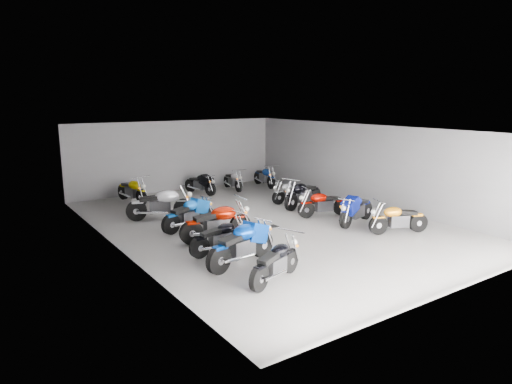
# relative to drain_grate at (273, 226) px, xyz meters

# --- Properties ---
(ground) EXTENTS (14.00, 14.00, 0.00)m
(ground) POSITION_rel_drain_grate_xyz_m (0.00, 0.50, -0.01)
(ground) COLOR gray
(ground) RESTS_ON ground
(wall_back) EXTENTS (10.00, 0.10, 3.20)m
(wall_back) POSITION_rel_drain_grate_xyz_m (0.00, 7.50, 1.59)
(wall_back) COLOR slate
(wall_back) RESTS_ON ground
(wall_left) EXTENTS (0.10, 14.00, 3.20)m
(wall_left) POSITION_rel_drain_grate_xyz_m (-5.00, 0.50, 1.59)
(wall_left) COLOR slate
(wall_left) RESTS_ON ground
(wall_right) EXTENTS (0.10, 14.00, 3.20)m
(wall_right) POSITION_rel_drain_grate_xyz_m (5.00, 0.50, 1.59)
(wall_right) COLOR slate
(wall_right) RESTS_ON ground
(ceiling) EXTENTS (10.00, 14.00, 0.04)m
(ceiling) POSITION_rel_drain_grate_xyz_m (0.00, 0.50, 3.21)
(ceiling) COLOR black
(ceiling) RESTS_ON wall_back
(drain_grate) EXTENTS (0.32, 0.32, 0.01)m
(drain_grate) POSITION_rel_drain_grate_xyz_m (0.00, 0.00, 0.00)
(drain_grate) COLOR black
(drain_grate) RESTS_ON ground
(motorcycle_left_a) EXTENTS (1.87, 0.83, 0.86)m
(motorcycle_left_a) POSITION_rel_drain_grate_xyz_m (-2.69, -3.79, 0.46)
(motorcycle_left_a) COLOR black
(motorcycle_left_a) RESTS_ON ground
(motorcycle_left_b) EXTENTS (2.28, 0.71, 1.02)m
(motorcycle_left_b) POSITION_rel_drain_grate_xyz_m (-2.77, -2.46, 0.55)
(motorcycle_left_b) COLOR black
(motorcycle_left_b) RESTS_ON ground
(motorcycle_left_c) EXTENTS (1.91, 0.41, 0.84)m
(motorcycle_left_c) POSITION_rel_drain_grate_xyz_m (-2.76, -1.33, 0.45)
(motorcycle_left_c) COLOR black
(motorcycle_left_c) RESTS_ON ground
(motorcycle_left_d) EXTENTS (2.29, 0.51, 1.01)m
(motorcycle_left_d) POSITION_rel_drain_grate_xyz_m (-2.28, -0.29, 0.54)
(motorcycle_left_d) COLOR black
(motorcycle_left_d) RESTS_ON ground
(motorcycle_left_e) EXTENTS (2.08, 0.66, 0.93)m
(motorcycle_left_e) POSITION_rel_drain_grate_xyz_m (-2.44, 1.26, 0.50)
(motorcycle_left_e) COLOR black
(motorcycle_left_e) RESTS_ON ground
(motorcycle_left_f) EXTENTS (2.22, 1.05, 1.03)m
(motorcycle_left_f) POSITION_rel_drain_grate_xyz_m (-2.73, 2.92, 0.56)
(motorcycle_left_f) COLOR black
(motorcycle_left_f) RESTS_ON ground
(motorcycle_right_b) EXTENTS (1.89, 0.88, 0.87)m
(motorcycle_right_b) POSITION_rel_drain_grate_xyz_m (2.80, -2.85, 0.47)
(motorcycle_right_b) COLOR black
(motorcycle_right_b) RESTS_ON ground
(motorcycle_right_c) EXTENTS (2.10, 0.77, 0.95)m
(motorcycle_right_c) POSITION_rel_drain_grate_xyz_m (2.52, -1.33, 0.51)
(motorcycle_right_c) COLOR black
(motorcycle_right_c) RESTS_ON ground
(motorcycle_right_d) EXTENTS (1.94, 0.74, 0.88)m
(motorcycle_right_d) POSITION_rel_drain_grate_xyz_m (2.26, 0.01, 0.47)
(motorcycle_right_d) COLOR black
(motorcycle_right_d) RESTS_ON ground
(motorcycle_right_e) EXTENTS (2.18, 0.69, 0.97)m
(motorcycle_right_e) POSITION_rel_drain_grate_xyz_m (2.56, 1.53, 0.53)
(motorcycle_right_e) COLOR black
(motorcycle_right_e) RESTS_ON ground
(motorcycle_right_f) EXTENTS (1.86, 0.36, 0.82)m
(motorcycle_right_f) POSITION_rel_drain_grate_xyz_m (2.72, 2.48, 0.44)
(motorcycle_right_f) COLOR black
(motorcycle_right_f) RESTS_ON ground
(motorcycle_back_b) EXTENTS (0.57, 2.08, 0.92)m
(motorcycle_back_b) POSITION_rel_drain_grate_xyz_m (-2.63, 6.17, 0.50)
(motorcycle_back_b) COLOR black
(motorcycle_back_b) RESTS_ON ground
(motorcycle_back_d) EXTENTS (0.62, 1.90, 0.85)m
(motorcycle_back_d) POSITION_rel_drain_grate_xyz_m (0.45, 6.08, 0.46)
(motorcycle_back_d) COLOR black
(motorcycle_back_d) RESTS_ON ground
(motorcycle_back_e) EXTENTS (0.43, 1.86, 0.82)m
(motorcycle_back_e) POSITION_rel_drain_grate_xyz_m (2.15, 6.07, 0.44)
(motorcycle_back_e) COLOR black
(motorcycle_back_e) RESTS_ON ground
(motorcycle_back_f) EXTENTS (0.50, 2.04, 0.90)m
(motorcycle_back_f) POSITION_rel_drain_grate_xyz_m (3.84, 5.90, 0.48)
(motorcycle_back_f) COLOR black
(motorcycle_back_f) RESTS_ON ground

